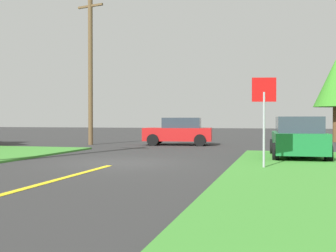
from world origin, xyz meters
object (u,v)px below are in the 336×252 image
utility_pole_mid (90,67)px  car_on_crossroad (298,138)px  stop_sign (264,105)px  oak_tree_left (336,83)px  car_approaching_junction (179,131)px

utility_pole_mid → car_on_crossroad: bearing=-28.1°
stop_sign → oak_tree_left: bearing=-116.8°
car_on_crossroad → utility_pole_mid: (-11.64, 6.21, 3.84)m
car_approaching_junction → utility_pole_mid: 6.54m
oak_tree_left → stop_sign: bearing=-103.5°
car_approaching_junction → oak_tree_left: oak_tree_left is taller
utility_pole_mid → oak_tree_left: (14.62, 7.01, -0.68)m
car_approaching_junction → car_on_crossroad: same height
stop_sign → oak_tree_left: size_ratio=0.49×
car_approaching_junction → utility_pole_mid: size_ratio=0.47×
car_approaching_junction → oak_tree_left: size_ratio=0.75×
oak_tree_left → car_on_crossroad: bearing=-102.7°
car_on_crossroad → utility_pole_mid: size_ratio=0.47×
utility_pole_mid → oak_tree_left: utility_pole_mid is taller
stop_sign → car_on_crossroad: stop_sign is taller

